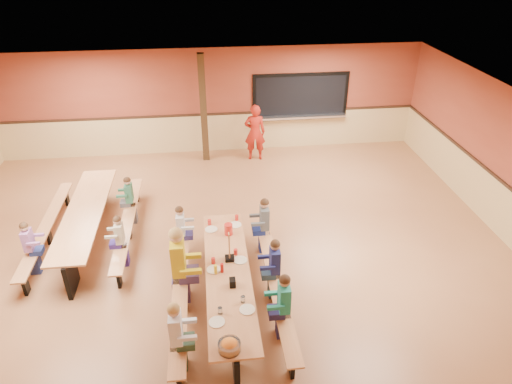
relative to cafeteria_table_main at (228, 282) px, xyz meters
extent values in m
plane|color=brown|center=(-0.05, 1.57, -0.53)|extent=(12.00, 12.00, 0.00)
cube|color=brown|center=(-0.05, 6.57, 0.97)|extent=(12.00, 0.04, 3.00)
cube|color=white|center=(-0.05, 1.57, 2.47)|extent=(12.00, 10.00, 0.04)
cube|color=black|center=(2.55, 6.54, 1.02)|extent=(2.60, 0.06, 1.20)
cube|color=silver|center=(2.55, 6.45, 0.45)|extent=(2.70, 0.28, 0.06)
cube|color=#312110|center=(-0.25, 5.97, 0.97)|extent=(0.18, 0.18, 3.00)
cube|color=#BA7949|center=(0.00, 0.00, 0.19)|extent=(0.75, 3.60, 0.04)
cube|color=black|center=(0.00, -1.55, -0.18)|extent=(0.08, 0.60, 0.70)
cube|color=black|center=(0.00, 1.55, -0.18)|extent=(0.08, 0.60, 0.70)
cube|color=#BA7949|center=(-0.83, 0.00, -0.09)|extent=(0.26, 3.60, 0.04)
cube|color=black|center=(-0.83, 0.00, -0.32)|extent=(0.06, 0.18, 0.41)
cube|color=#BA7949|center=(0.83, 0.00, -0.09)|extent=(0.26, 3.60, 0.04)
cube|color=black|center=(0.83, 0.00, -0.32)|extent=(0.06, 0.18, 0.41)
cube|color=#BA7949|center=(-2.80, 2.30, 0.19)|extent=(0.75, 3.60, 0.04)
cube|color=black|center=(-2.80, 0.75, -0.18)|extent=(0.08, 0.60, 0.70)
cube|color=black|center=(-2.80, 3.85, -0.18)|extent=(0.08, 0.60, 0.70)
cube|color=#BA7949|center=(-3.63, 2.30, -0.09)|extent=(0.26, 3.60, 0.04)
cube|color=black|center=(-3.63, 2.30, -0.32)|extent=(0.06, 0.18, 0.41)
cube|color=#BA7949|center=(-1.98, 2.30, -0.09)|extent=(0.26, 3.60, 0.04)
cube|color=black|center=(-1.98, 2.30, -0.32)|extent=(0.06, 0.18, 0.41)
imported|color=#A31E12|center=(1.14, 5.83, 0.28)|extent=(0.62, 0.43, 1.62)
cylinder|color=red|center=(0.09, 1.12, 0.32)|extent=(0.16, 0.16, 0.22)
cube|color=black|center=(0.05, -0.33, 0.28)|extent=(0.10, 0.14, 0.13)
cylinder|color=yellow|center=(-0.20, 0.01, 0.30)|extent=(0.06, 0.06, 0.17)
cylinder|color=#B2140F|center=(-0.09, 0.03, 0.30)|extent=(0.06, 0.06, 0.17)
cube|color=black|center=(0.05, 0.34, 0.24)|extent=(0.16, 0.16, 0.06)
cube|color=#BA7949|center=(0.05, 0.34, 0.52)|extent=(0.02, 0.09, 0.50)
camera|label=1|loc=(-0.23, -5.97, 5.24)|focal=32.00mm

